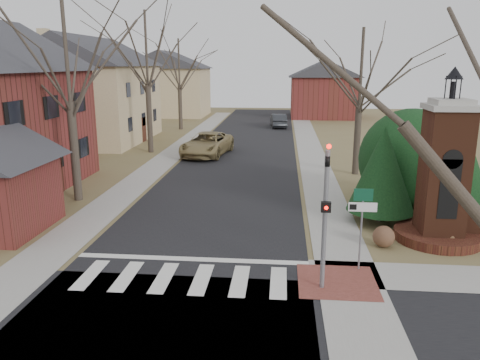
# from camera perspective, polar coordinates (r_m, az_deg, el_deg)

# --- Properties ---
(ground) EXTENTS (120.00, 120.00, 0.00)m
(ground) POSITION_cam_1_polar(r_m,az_deg,el_deg) (14.40, -7.68, -13.23)
(ground) COLOR brown
(ground) RESTS_ON ground
(main_street) EXTENTS (8.00, 70.00, 0.01)m
(main_street) POSITION_cam_1_polar(r_m,az_deg,el_deg) (35.20, 0.24, 3.24)
(main_street) COLOR black
(main_street) RESTS_ON ground
(cross_street) EXTENTS (120.00, 8.00, 0.01)m
(cross_street) POSITION_cam_1_polar(r_m,az_deg,el_deg) (11.89, -11.07, -19.71)
(cross_street) COLOR black
(cross_street) RESTS_ON ground
(crosswalk_zone) EXTENTS (8.00, 2.20, 0.02)m
(crosswalk_zone) POSITION_cam_1_polar(r_m,az_deg,el_deg) (15.09, -7.00, -11.83)
(crosswalk_zone) COLOR silver
(crosswalk_zone) RESTS_ON ground
(stop_bar) EXTENTS (8.00, 0.35, 0.02)m
(stop_bar) POSITION_cam_1_polar(r_m,az_deg,el_deg) (16.42, -5.89, -9.58)
(stop_bar) COLOR silver
(stop_bar) RESTS_ON ground
(sidewalk_right_main) EXTENTS (2.00, 60.00, 0.02)m
(sidewalk_right_main) POSITION_cam_1_polar(r_m,az_deg,el_deg) (35.14, 8.73, 3.07)
(sidewalk_right_main) COLOR gray
(sidewalk_right_main) RESTS_ON ground
(sidewalk_left) EXTENTS (2.00, 60.00, 0.02)m
(sidewalk_left) POSITION_cam_1_polar(r_m,az_deg,el_deg) (36.03, -8.04, 3.36)
(sidewalk_left) COLOR gray
(sidewalk_left) RESTS_ON ground
(curb_apron) EXTENTS (2.40, 2.40, 0.02)m
(curb_apron) POSITION_cam_1_polar(r_m,az_deg,el_deg) (15.06, 11.74, -12.07)
(curb_apron) COLOR brown
(curb_apron) RESTS_ON ground
(traffic_signal_pole) EXTENTS (0.28, 0.41, 4.50)m
(traffic_signal_pole) POSITION_cam_1_polar(r_m,az_deg,el_deg) (13.68, 10.38, -3.12)
(traffic_signal_pole) COLOR slate
(traffic_signal_pole) RESTS_ON ground
(sign_post) EXTENTS (0.90, 0.07, 2.75)m
(sign_post) POSITION_cam_1_polar(r_m,az_deg,el_deg) (15.37, 14.65, -3.92)
(sign_post) COLOR slate
(sign_post) RESTS_ON ground
(brick_gate_monument) EXTENTS (3.20, 3.20, 6.47)m
(brick_gate_monument) POSITION_cam_1_polar(r_m,az_deg,el_deg) (18.96, 23.46, -0.59)
(brick_gate_monument) COLOR #4E2617
(brick_gate_monument) RESTS_ON ground
(house_stucco_left) EXTENTS (9.80, 12.80, 9.28)m
(house_stucco_left) POSITION_cam_1_polar(r_m,az_deg,el_deg) (42.82, -17.76, 10.69)
(house_stucco_left) COLOR tan
(house_stucco_left) RESTS_ON ground
(house_distant_left) EXTENTS (10.80, 8.80, 8.53)m
(house_distant_left) POSITION_cam_1_polar(r_m,az_deg,el_deg) (62.34, -8.87, 11.68)
(house_distant_left) COLOR tan
(house_distant_left) RESTS_ON ground
(house_distant_right) EXTENTS (8.80, 8.80, 7.30)m
(house_distant_right) POSITION_cam_1_polar(r_m,az_deg,el_deg) (60.72, 10.15, 11.01)
(house_distant_right) COLOR maroon
(house_distant_right) RESTS_ON ground
(evergreen_near) EXTENTS (2.80, 2.80, 4.10)m
(evergreen_near) POSITION_cam_1_polar(r_m,az_deg,el_deg) (20.35, 16.98, 1.29)
(evergreen_near) COLOR #473D33
(evergreen_near) RESTS_ON ground
(evergreen_mid) EXTENTS (3.40, 3.40, 4.70)m
(evergreen_mid) POSITION_cam_1_polar(r_m,az_deg,el_deg) (22.32, 24.75, 2.47)
(evergreen_mid) COLOR #473D33
(evergreen_mid) RESTS_ON ground
(evergreen_mass) EXTENTS (4.80, 4.80, 4.80)m
(evergreen_mass) POSITION_cam_1_polar(r_m,az_deg,el_deg) (23.13, 20.16, 2.76)
(evergreen_mass) COLOR black
(evergreen_mass) RESTS_ON ground
(bare_tree_0) EXTENTS (8.05, 8.05, 11.15)m
(bare_tree_0) POSITION_cam_1_polar(r_m,az_deg,el_deg) (23.71, -20.58, 15.88)
(bare_tree_0) COLOR #473D33
(bare_tree_0) RESTS_ON ground
(bare_tree_1) EXTENTS (8.40, 8.40, 11.64)m
(bare_tree_1) POSITION_cam_1_polar(r_m,az_deg,el_deg) (35.92, -11.40, 16.06)
(bare_tree_1) COLOR #473D33
(bare_tree_1) RESTS_ON ground
(bare_tree_2) EXTENTS (7.35, 7.35, 10.19)m
(bare_tree_2) POSITION_cam_1_polar(r_m,az_deg,el_deg) (48.61, -7.47, 14.40)
(bare_tree_2) COLOR #473D33
(bare_tree_2) RESTS_ON ground
(bare_tree_3) EXTENTS (7.00, 7.00, 9.70)m
(bare_tree_3) POSITION_cam_1_polar(r_m,az_deg,el_deg) (28.81, 14.63, 13.80)
(bare_tree_3) COLOR #473D33
(bare_tree_3) RESTS_ON ground
(pickup_truck) EXTENTS (3.62, 6.34, 1.67)m
(pickup_truck) POSITION_cam_1_polar(r_m,az_deg,el_deg) (34.52, -4.04, 4.39)
(pickup_truck) COLOR #938150
(pickup_truck) RESTS_ON ground
(distant_car) EXTENTS (1.91, 4.44, 1.42)m
(distant_car) POSITION_cam_1_polar(r_m,az_deg,el_deg) (50.26, 4.72, 7.24)
(distant_car) COLOR #2D3034
(distant_car) RESTS_ON ground
(dry_shrub_left) EXTENTS (0.80, 0.80, 0.80)m
(dry_shrub_left) POSITION_cam_1_polar(r_m,az_deg,el_deg) (18.05, 17.11, -6.61)
(dry_shrub_left) COLOR brown
(dry_shrub_left) RESTS_ON ground
(dry_shrub_right) EXTENTS (0.72, 0.72, 0.72)m
(dry_shrub_right) POSITION_cam_1_polar(r_m,az_deg,el_deg) (19.20, 24.15, -6.12)
(dry_shrub_right) COLOR brown
(dry_shrub_right) RESTS_ON ground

